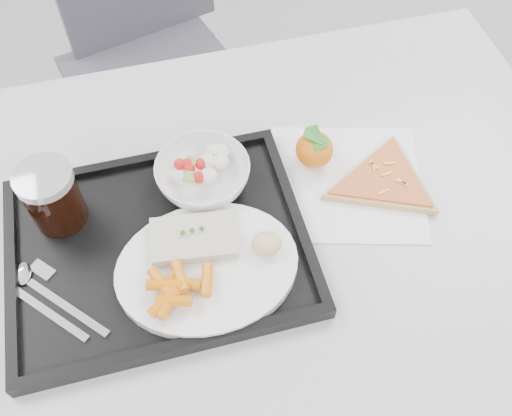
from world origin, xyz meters
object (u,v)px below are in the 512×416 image
(table, at_px, (239,241))
(salad_bowl, at_px, (203,175))
(pizza_slice, at_px, (384,181))
(dinner_plate, at_px, (207,268))
(cola_glass, at_px, (52,196))
(chair, at_px, (148,37))
(tray, at_px, (159,247))
(tangerine, at_px, (314,149))

(table, xyz_separation_m, salad_bowl, (-0.04, 0.07, 0.11))
(table, height_order, pizza_slice, pizza_slice)
(dinner_plate, height_order, cola_glass, cola_glass)
(cola_glass, bearing_deg, pizza_slice, -6.56)
(dinner_plate, distance_m, pizza_slice, 0.33)
(table, relative_size, cola_glass, 11.11)
(salad_bowl, bearing_deg, table, -61.89)
(chair, height_order, tray, chair)
(table, distance_m, cola_glass, 0.31)
(table, xyz_separation_m, tray, (-0.13, -0.03, 0.08))
(salad_bowl, bearing_deg, cola_glass, -178.20)
(cola_glass, bearing_deg, tangerine, 2.01)
(cola_glass, height_order, tangerine, cola_glass)
(tangerine, distance_m, pizza_slice, 0.13)
(tangerine, bearing_deg, chair, 108.10)
(tangerine, xyz_separation_m, pizza_slice, (0.10, -0.07, -0.02))
(tangerine, bearing_deg, cola_glass, -177.99)
(table, relative_size, tray, 2.67)
(chair, bearing_deg, dinner_plate, -90.02)
(dinner_plate, bearing_deg, cola_glass, 143.09)
(chair, xyz_separation_m, pizza_slice, (0.32, -0.74, 0.22))
(tray, relative_size, pizza_slice, 1.92)
(dinner_plate, relative_size, cola_glass, 2.50)
(cola_glass, bearing_deg, salad_bowl, 1.80)
(table, height_order, chair, chair)
(table, bearing_deg, tangerine, 27.75)
(dinner_plate, bearing_deg, salad_bowl, 80.15)
(chair, distance_m, tray, 0.81)
(chair, height_order, tangerine, chair)
(tray, relative_size, dinner_plate, 1.67)
(table, height_order, dinner_plate, dinner_plate)
(table, distance_m, dinner_plate, 0.14)
(chair, relative_size, tangerine, 11.36)
(table, distance_m, tray, 0.15)
(pizza_slice, bearing_deg, salad_bowl, 167.00)
(tray, bearing_deg, dinner_plate, -43.94)
(tray, height_order, cola_glass, cola_glass)
(tray, bearing_deg, tangerine, 20.42)
(table, relative_size, tangerine, 14.66)
(cola_glass, bearing_deg, chair, 73.47)
(dinner_plate, height_order, salad_bowl, salad_bowl)
(chair, relative_size, dinner_plate, 3.44)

